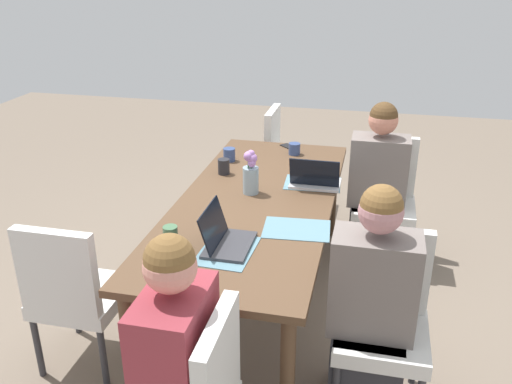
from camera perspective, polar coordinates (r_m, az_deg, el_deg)
name	(u,v)px	position (r m, az deg, el deg)	size (l,w,h in m)	color
ground_plane	(256,299)	(3.69, 0.00, -11.14)	(10.00, 10.00, 0.00)	#756656
dining_table	(256,210)	(3.36, 0.00, -1.89)	(2.24, 0.93, 0.73)	brown
chair_near_left_near	(385,194)	(4.09, 13.26, -0.18)	(0.44, 0.44, 0.90)	silver
person_near_left_near	(376,194)	(4.01, 12.43, -0.16)	(0.36, 0.40, 1.19)	#2D2D33
chair_near_left_mid	(383,312)	(2.79, 13.12, -12.11)	(0.44, 0.44, 0.90)	silver
person_near_left_mid	(371,315)	(2.72, 11.86, -12.44)	(0.36, 0.40, 1.19)	#2D2D33
person_head_left_left_far	(177,384)	(2.33, -8.19, -19.22)	(0.40, 0.36, 1.19)	#2D2D33
chair_far_right_near	(74,290)	(3.04, -18.46, -9.63)	(0.44, 0.44, 0.90)	silver
chair_head_right_right_mid	(285,155)	(4.78, 3.06, 3.88)	(0.44, 0.44, 0.90)	silver
flower_vase	(251,172)	(3.37, -0.57, 2.06)	(0.10, 0.10, 0.28)	#8EA8B7
placemat_near_left_near	(313,183)	(3.58, 5.92, 0.90)	(0.36, 0.26, 0.00)	slate
placemat_near_left_mid	(297,229)	(2.98, 4.26, -3.87)	(0.36, 0.26, 0.00)	slate
placemat_head_left_left_far	(227,251)	(2.77, -3.06, -6.13)	(0.36, 0.26, 0.00)	slate
laptop_near_left_near	(315,180)	(3.52, 6.17, 1.22)	(0.22, 0.32, 0.21)	silver
laptop_head_left_left_far	(224,239)	(2.79, -3.33, -4.89)	(0.32, 0.22, 0.21)	#38383D
coffee_mug_near_left	(294,149)	(4.10, 4.03, 4.51)	(0.09, 0.09, 0.09)	#33477A
coffee_mug_near_right	(181,278)	(2.47, -7.87, -8.89)	(0.08, 0.08, 0.11)	#33477A
coffee_mug_centre_left	(224,167)	(3.72, -3.38, 2.67)	(0.08, 0.08, 0.11)	#232328
coffee_mug_centre_right	(171,236)	(2.83, -8.89, -4.54)	(0.08, 0.08, 0.11)	#47704C
coffee_mug_far_left	(229,155)	(3.96, -2.80, 3.91)	(0.09, 0.09, 0.09)	#33477A
phone_black	(289,147)	(4.26, 3.49, 4.73)	(0.15, 0.07, 0.01)	black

